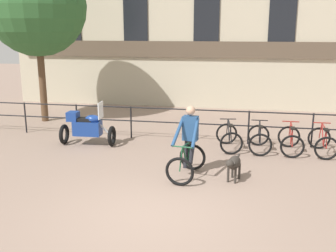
{
  "coord_description": "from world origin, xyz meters",
  "views": [
    {
      "loc": [
        1.61,
        -6.78,
        3.49
      ],
      "look_at": [
        -0.21,
        2.86,
        1.05
      ],
      "focal_mm": 42.0,
      "sensor_mm": 36.0,
      "label": 1
    }
  ],
  "objects": [
    {
      "name": "canal_railing",
      "position": [
        -0.0,
        5.2,
        0.71
      ],
      "size": [
        15.05,
        0.05,
        1.05
      ],
      "color": "black",
      "rests_on": "ground_plane"
    },
    {
      "name": "building_facade",
      "position": [
        0.0,
        10.99,
        4.14
      ],
      "size": [
        18.0,
        0.72,
        8.31
      ],
      "color": "#BCB299",
      "rests_on": "ground_plane"
    },
    {
      "name": "parked_bicycle_mid_right",
      "position": [
        3.07,
        4.54,
        0.36
      ],
      "size": [
        0.68,
        1.12,
        0.86
      ],
      "rotation": [
        0.0,
        0.0,
        3.12
      ],
      "color": "black",
      "rests_on": "ground_plane"
    },
    {
      "name": "ground_plane",
      "position": [
        0.0,
        0.0,
        0.0
      ],
      "size": [
        60.0,
        60.0,
        0.0
      ],
      "primitive_type": "plane",
      "color": "gray"
    },
    {
      "name": "parked_motorcycle",
      "position": [
        -2.98,
        4.19,
        0.56
      ],
      "size": [
        1.67,
        0.69,
        1.35
      ],
      "rotation": [
        0.0,
        0.0,
        1.61
      ],
      "color": "black",
      "rests_on": "ground_plane"
    },
    {
      "name": "parked_bicycle_near_lamp",
      "position": [
        1.31,
        4.54,
        0.36
      ],
      "size": [
        0.84,
        1.21,
        0.86
      ],
      "rotation": [
        0.0,
        0.0,
        3.31
      ],
      "color": "black",
      "rests_on": "ground_plane"
    },
    {
      "name": "dog",
      "position": [
        1.51,
        2.01,
        0.43
      ],
      "size": [
        0.4,
        0.86,
        0.62
      ],
      "rotation": [
        0.0,
        0.0,
        -0.28
      ],
      "color": "#332D28",
      "rests_on": "ground_plane"
    },
    {
      "name": "parked_bicycle_mid_left",
      "position": [
        2.19,
        4.54,
        0.36
      ],
      "size": [
        0.67,
        1.12,
        0.86
      ],
      "rotation": [
        0.0,
        0.0,
        3.15
      ],
      "color": "black",
      "rests_on": "ground_plane"
    },
    {
      "name": "parked_bicycle_far_end",
      "position": [
        3.95,
        4.54,
        0.36
      ],
      "size": [
        0.67,
        1.12,
        0.86
      ],
      "rotation": [
        0.0,
        0.0,
        3.15
      ],
      "color": "black",
      "rests_on": "ground_plane"
    },
    {
      "name": "tree_canalside_left",
      "position": [
        -5.85,
        6.96,
        4.27
      ],
      "size": [
        3.62,
        3.62,
        6.09
      ],
      "color": "brown",
      "rests_on": "ground_plane"
    },
    {
      "name": "cyclist_with_bike",
      "position": [
        0.41,
        2.18,
        0.76
      ],
      "size": [
        0.84,
        1.26,
        1.7
      ],
      "rotation": [
        0.0,
        0.0,
        -0.14
      ],
      "color": "black",
      "rests_on": "ground_plane"
    }
  ]
}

